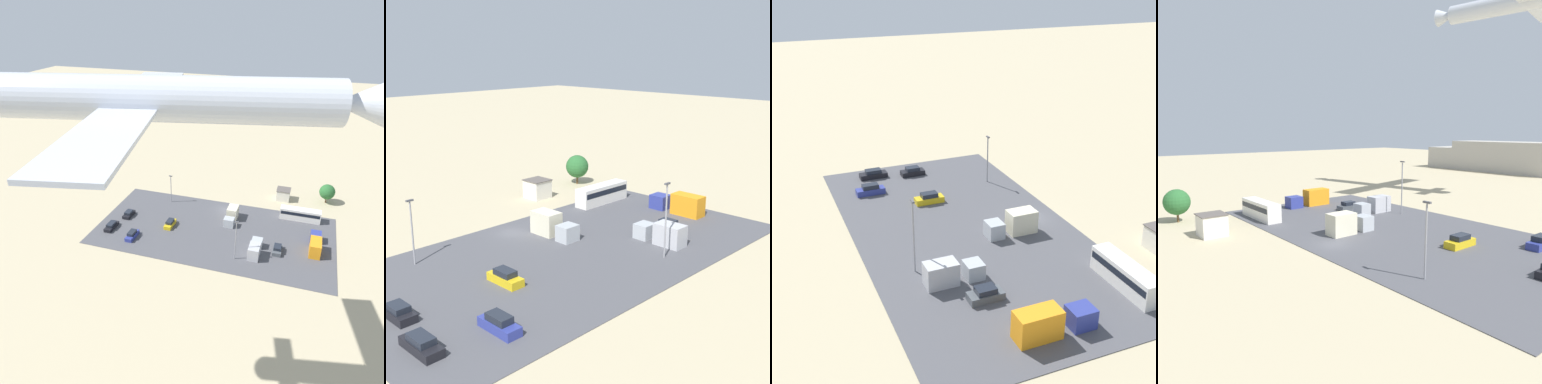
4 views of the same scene
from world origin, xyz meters
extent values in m
plane|color=tan|center=(0.00, 0.00, 0.00)|extent=(400.00, 400.00, 0.00)
cube|color=#4C4C51|center=(0.00, 10.90, 0.04)|extent=(56.72, 29.59, 0.08)
cube|color=silver|center=(-14.25, -10.87, 1.54)|extent=(3.50, 3.52, 3.08)
cube|color=#59514C|center=(-14.25, -10.87, 3.14)|extent=(3.74, 3.76, 0.12)
cube|color=silver|center=(-19.51, -0.90, 1.59)|extent=(10.04, 2.45, 3.02)
cube|color=black|center=(-19.51, -0.90, 2.14)|extent=(9.64, 2.49, 0.85)
cube|color=gold|center=(10.96, 12.25, 0.55)|extent=(1.77, 4.45, 0.93)
cube|color=#1E232D|center=(10.96, 12.25, 1.35)|extent=(1.48, 2.49, 0.68)
cube|color=black|center=(24.30, 17.76, 0.51)|extent=(1.82, 4.65, 0.86)
cube|color=#1E232D|center=(24.30, 17.76, 1.26)|extent=(1.53, 2.60, 0.63)
cube|color=navy|center=(17.65, 19.86, 0.56)|extent=(1.71, 4.53, 0.96)
cube|color=#1E232D|center=(17.65, 19.86, 1.39)|extent=(1.43, 2.54, 0.70)
cube|color=black|center=(22.89, 11.15, 0.51)|extent=(1.85, 4.06, 0.85)
cube|color=#1E232D|center=(22.89, 11.15, 1.24)|extent=(1.55, 2.27, 0.62)
cube|color=#4C5156|center=(-15.71, 14.96, 0.54)|extent=(1.92, 4.04, 0.92)
cube|color=#1E232D|center=(-15.71, 14.96, 1.34)|extent=(1.61, 2.26, 0.68)
cube|color=navy|center=(-23.63, 7.90, 1.19)|extent=(2.42, 2.68, 2.23)
cube|color=orange|center=(-23.63, 12.97, 1.67)|extent=(2.42, 4.77, 3.18)
cube|color=#ADB2B7|center=(-11.04, 14.38, 1.09)|extent=(2.37, 2.16, 2.02)
cube|color=#B2B2B7|center=(-11.04, 18.46, 1.52)|extent=(2.37, 3.85, 2.88)
cube|color=#ADB2B7|center=(-2.98, 7.79, 1.19)|extent=(2.50, 2.18, 2.21)
cube|color=beige|center=(-2.98, 3.67, 1.66)|extent=(2.50, 3.87, 3.16)
cylinder|color=brown|center=(-25.75, -12.60, 0.89)|extent=(0.36, 0.36, 1.79)
sphere|color=#28602D|center=(-25.75, -12.60, 3.36)|extent=(4.20, 4.20, 4.20)
cylinder|color=gray|center=(-7.18, 20.37, 4.66)|extent=(0.20, 0.20, 9.16)
cube|color=#4C4C51|center=(-7.18, 20.37, 9.42)|extent=(0.90, 0.28, 0.20)
cylinder|color=gray|center=(15.17, 0.40, 3.93)|extent=(0.20, 0.20, 7.70)
cube|color=#4C4C51|center=(15.17, 0.40, 7.96)|extent=(0.90, 0.28, 0.20)
cylinder|color=silver|center=(-3.24, 55.21, 42.16)|extent=(37.25, 12.09, 4.17)
cone|color=silver|center=(-22.64, 50.93, 42.16)|extent=(5.33, 4.86, 3.96)
cube|color=silver|center=(-3.24, 55.21, 41.54)|extent=(12.31, 33.84, 0.36)
camera|label=1|loc=(-18.96, 85.85, 49.98)|focal=35.00mm
camera|label=2|loc=(43.84, 55.26, 25.17)|focal=50.00mm
camera|label=3|loc=(-60.42, 36.21, 34.83)|focal=50.00mm
camera|label=4|loc=(38.41, -27.64, 14.87)|focal=35.00mm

